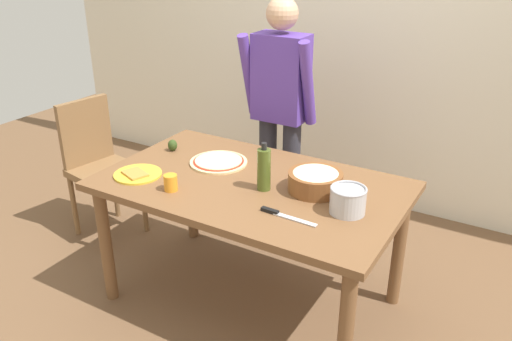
{
  "coord_description": "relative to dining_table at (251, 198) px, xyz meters",
  "views": [
    {
      "loc": [
        1.29,
        -2.15,
        1.97
      ],
      "look_at": [
        0.0,
        0.05,
        0.81
      ],
      "focal_mm": 36.92,
      "sensor_mm": 36.0,
      "label": 1
    }
  ],
  "objects": [
    {
      "name": "chef_knife",
      "position": [
        0.31,
        -0.24,
        0.1
      ],
      "size": [
        0.29,
        0.04,
        0.02
      ],
      "color": "silver",
      "rests_on": "dining_table"
    },
    {
      "name": "dining_table",
      "position": [
        0.0,
        0.0,
        0.0
      ],
      "size": [
        1.6,
        0.96,
        0.76
      ],
      "color": "brown",
      "rests_on": "ground"
    },
    {
      "name": "cup_orange",
      "position": [
        -0.31,
        -0.29,
        0.13
      ],
      "size": [
        0.07,
        0.07,
        0.08
      ],
      "primitive_type": "cylinder",
      "color": "orange",
      "rests_on": "dining_table"
    },
    {
      "name": "chair_wooden_left",
      "position": [
        -1.32,
        0.15,
        -0.13
      ],
      "size": [
        0.46,
        0.46,
        0.95
      ],
      "color": "brown",
      "rests_on": "ground"
    },
    {
      "name": "steel_pot",
      "position": [
        0.56,
        -0.05,
        0.16
      ],
      "size": [
        0.17,
        0.17,
        0.13
      ],
      "color": "#B7B7BC",
      "rests_on": "dining_table"
    },
    {
      "name": "ground",
      "position": [
        0.0,
        0.0,
        -0.67
      ],
      "size": [
        8.0,
        8.0,
        0.0
      ],
      "primitive_type": "plane",
      "color": "brown"
    },
    {
      "name": "person_cook",
      "position": [
        -0.23,
        0.76,
        0.27
      ],
      "size": [
        0.49,
        0.25,
        1.62
      ],
      "color": "#2D2D38",
      "rests_on": "ground"
    },
    {
      "name": "popcorn_bowl",
      "position": [
        0.33,
        0.08,
        0.15
      ],
      "size": [
        0.28,
        0.28,
        0.11
      ],
      "color": "brown",
      "rests_on": "dining_table"
    },
    {
      "name": "wall_back",
      "position": [
        0.0,
        1.6,
        0.63
      ],
      "size": [
        5.6,
        0.1,
        2.6
      ],
      "primitive_type": "cube",
      "color": "silver",
      "rests_on": "ground"
    },
    {
      "name": "avocado",
      "position": [
        -0.64,
        0.14,
        0.13
      ],
      "size": [
        0.06,
        0.06,
        0.07
      ],
      "primitive_type": "ellipsoid",
      "color": "#2D4219",
      "rests_on": "dining_table"
    },
    {
      "name": "pizza_raw_on_board",
      "position": [
        -0.29,
        0.12,
        0.1
      ],
      "size": [
        0.33,
        0.33,
        0.02
      ],
      "color": "beige",
      "rests_on": "dining_table"
    },
    {
      "name": "plate_with_slice",
      "position": [
        -0.58,
        -0.24,
        0.1
      ],
      "size": [
        0.26,
        0.26,
        0.02
      ],
      "color": "gold",
      "rests_on": "dining_table"
    },
    {
      "name": "olive_oil_bottle",
      "position": [
        0.1,
        -0.03,
        0.2
      ],
      "size": [
        0.07,
        0.07,
        0.26
      ],
      "color": "#47561E",
      "rests_on": "dining_table"
    }
  ]
}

